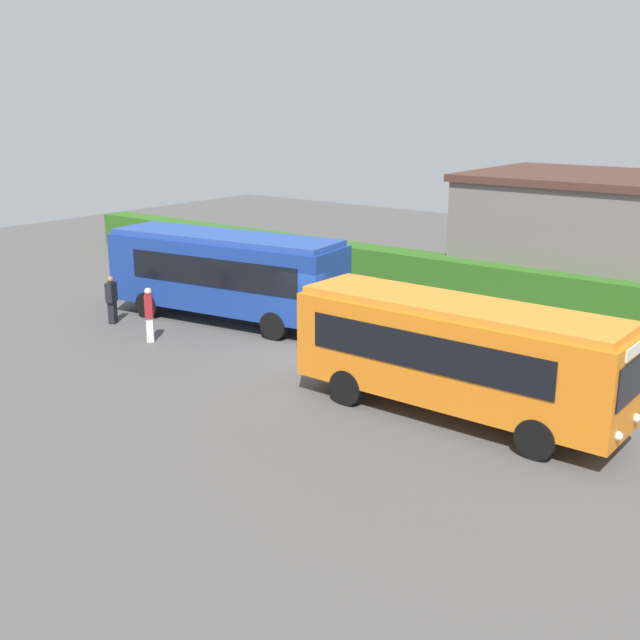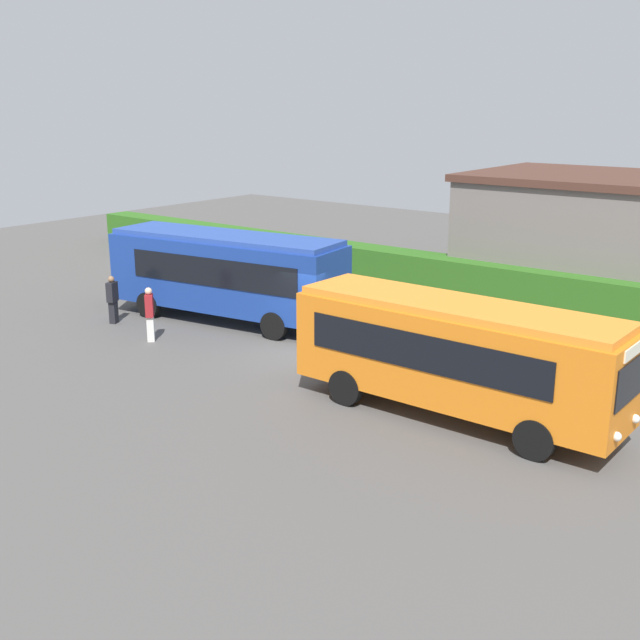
{
  "view_description": "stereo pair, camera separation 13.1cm",
  "coord_description": "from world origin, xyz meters",
  "px_view_note": "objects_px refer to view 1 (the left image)",
  "views": [
    {
      "loc": [
        15.63,
        -19.22,
        8.1
      ],
      "look_at": [
        0.98,
        -0.28,
        1.34
      ],
      "focal_mm": 43.99,
      "sensor_mm": 36.0,
      "label": 1
    },
    {
      "loc": [
        15.74,
        -19.14,
        8.1
      ],
      "look_at": [
        0.98,
        -0.28,
        1.34
      ],
      "focal_mm": 43.99,
      "sensor_mm": 36.0,
      "label": 2
    }
  ],
  "objects_px": {
    "bus_blue": "(225,272)",
    "person_right": "(149,313)",
    "person_left": "(112,299)",
    "bus_orange": "(457,352)",
    "person_center": "(244,277)",
    "person_far": "(478,342)"
  },
  "relations": [
    {
      "from": "person_center",
      "to": "person_left",
      "type": "bearing_deg",
      "value": 77.07
    },
    {
      "from": "bus_orange",
      "to": "person_right",
      "type": "distance_m",
      "value": 11.56
    },
    {
      "from": "person_center",
      "to": "person_far",
      "type": "relative_size",
      "value": 1.13
    },
    {
      "from": "bus_blue",
      "to": "person_right",
      "type": "bearing_deg",
      "value": 78.7
    },
    {
      "from": "bus_blue",
      "to": "person_left",
      "type": "bearing_deg",
      "value": 35.01
    },
    {
      "from": "bus_blue",
      "to": "bus_orange",
      "type": "relative_size",
      "value": 1.07
    },
    {
      "from": "bus_blue",
      "to": "bus_orange",
      "type": "height_order",
      "value": "bus_blue"
    },
    {
      "from": "person_left",
      "to": "person_far",
      "type": "relative_size",
      "value": 1.09
    },
    {
      "from": "person_left",
      "to": "person_far",
      "type": "distance_m",
      "value": 13.66
    },
    {
      "from": "person_right",
      "to": "person_far",
      "type": "height_order",
      "value": "person_right"
    },
    {
      "from": "person_left",
      "to": "person_right",
      "type": "distance_m",
      "value": 2.96
    },
    {
      "from": "bus_blue",
      "to": "person_right",
      "type": "relative_size",
      "value": 5.02
    },
    {
      "from": "bus_blue",
      "to": "person_far",
      "type": "height_order",
      "value": "bus_blue"
    },
    {
      "from": "person_center",
      "to": "person_right",
      "type": "height_order",
      "value": "person_right"
    },
    {
      "from": "bus_orange",
      "to": "person_far",
      "type": "height_order",
      "value": "bus_orange"
    },
    {
      "from": "bus_blue",
      "to": "person_far",
      "type": "bearing_deg",
      "value": 176.66
    },
    {
      "from": "person_left",
      "to": "person_right",
      "type": "bearing_deg",
      "value": -36.77
    },
    {
      "from": "person_left",
      "to": "person_right",
      "type": "height_order",
      "value": "person_right"
    },
    {
      "from": "bus_blue",
      "to": "person_far",
      "type": "distance_m",
      "value": 10.14
    },
    {
      "from": "person_left",
      "to": "person_center",
      "type": "bearing_deg",
      "value": 49.72
    },
    {
      "from": "person_left",
      "to": "person_center",
      "type": "xyz_separation_m",
      "value": [
        1.61,
        5.49,
        0.06
      ]
    },
    {
      "from": "bus_blue",
      "to": "person_right",
      "type": "xyz_separation_m",
      "value": [
        -0.21,
        -3.54,
        -0.87
      ]
    }
  ]
}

